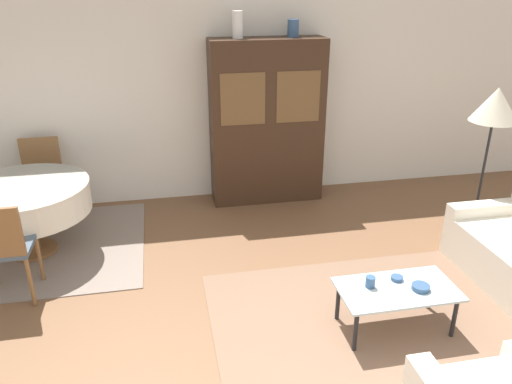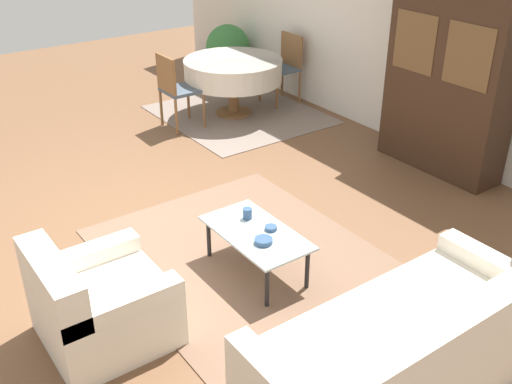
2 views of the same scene
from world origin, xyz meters
The scene contains 15 objects.
ground_plane centered at (0.00, 0.00, 0.00)m, with size 14.00×14.00×0.00m, color brown.
wall_back centered at (0.00, 3.63, 1.35)m, with size 10.00×0.06×2.70m.
area_rug centered at (1.04, 0.59, 0.01)m, with size 2.67×2.05×0.01m.
dining_rug centered at (-1.92, 2.49, 0.01)m, with size 2.14×1.93×0.01m.
couch centered at (2.75, 0.60, 0.29)m, with size 0.93×2.05×0.80m.
armchair centered at (1.20, -0.81, 0.29)m, with size 0.83×0.84×0.77m.
coffee_table centered at (1.18, 0.55, 0.35)m, with size 0.95×0.51×0.38m.
display_cabinet centered at (0.73, 3.36, 1.01)m, with size 1.39×0.44×2.03m.
dining_table centered at (-1.99, 2.44, 0.61)m, with size 1.31×1.31×0.75m.
dining_chair_near centered at (-1.99, 1.57, 0.56)m, with size 0.44×0.44×0.95m.
dining_chair_far centered at (-1.99, 3.31, 0.56)m, with size 0.44×0.44×0.95m.
cup centered at (0.98, 0.61, 0.44)m, with size 0.08×0.08×0.09m.
bowl centered at (1.36, 0.49, 0.41)m, with size 0.14×0.14×0.04m.
bowl_small centered at (1.23, 0.66, 0.41)m, with size 0.10×0.10×0.03m.
potted_plant centered at (-3.28, 3.20, 0.52)m, with size 0.68×0.68×0.88m.
Camera 2 is at (4.49, -1.82, 2.92)m, focal length 42.00 mm.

